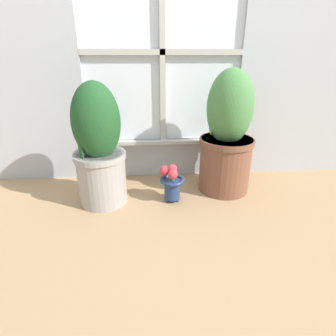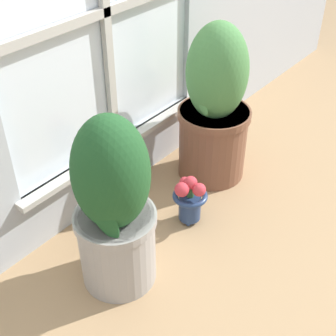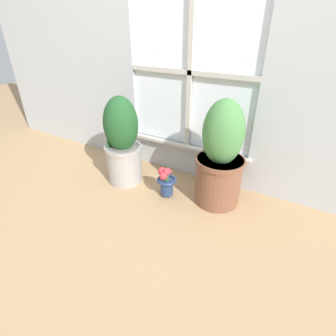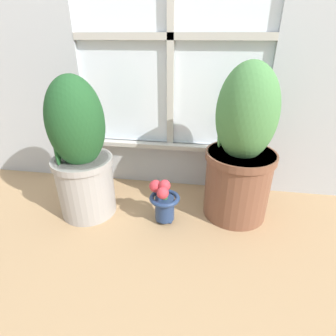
{
  "view_description": "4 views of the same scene",
  "coord_description": "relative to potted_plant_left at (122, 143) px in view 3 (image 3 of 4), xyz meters",
  "views": [
    {
      "loc": [
        -0.1,
        -1.31,
        0.82
      ],
      "look_at": [
        0.01,
        0.14,
        0.2
      ],
      "focal_mm": 28.0,
      "sensor_mm": 36.0,
      "label": 1
    },
    {
      "loc": [
        -1.21,
        -0.79,
        1.42
      ],
      "look_at": [
        -0.04,
        0.16,
        0.3
      ],
      "focal_mm": 50.0,
      "sensor_mm": 36.0,
      "label": 2
    },
    {
      "loc": [
        0.87,
        -1.34,
        1.18
      ],
      "look_at": [
        0.02,
        0.13,
        0.22
      ],
      "focal_mm": 28.0,
      "sensor_mm": 36.0,
      "label": 3
    },
    {
      "loc": [
        0.21,
        -0.96,
        0.86
      ],
      "look_at": [
        0.04,
        0.17,
        0.27
      ],
      "focal_mm": 28.0,
      "sensor_mm": 36.0,
      "label": 4
    }
  ],
  "objects": [
    {
      "name": "potted_plant_right",
      "position": [
        0.77,
        0.11,
        0.01
      ],
      "size": [
        0.34,
        0.34,
        0.77
      ],
      "color": "brown",
      "rests_on": "ground_plane"
    },
    {
      "name": "potted_plant_left",
      "position": [
        0.0,
        0.0,
        0.0
      ],
      "size": [
        0.3,
        0.3,
        0.71
      ],
      "color": "#9E9993",
      "rests_on": "ground_plane"
    },
    {
      "name": "wall_with_window",
      "position": [
        0.39,
        0.39,
        0.93
      ],
      "size": [
        4.4,
        0.1,
        2.5
      ],
      "color": "#B2B7BC",
      "rests_on": "ground_plane"
    },
    {
      "name": "ground_plane",
      "position": [
        0.39,
        -0.12,
        -0.34
      ],
      "size": [
        10.0,
        10.0,
        0.0
      ],
      "primitive_type": "plane",
      "color": "tan"
    },
    {
      "name": "flower_vase",
      "position": [
        0.41,
        -0.03,
        -0.21
      ],
      "size": [
        0.15,
        0.15,
        0.24
      ],
      "color": "navy",
      "rests_on": "ground_plane"
    }
  ]
}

